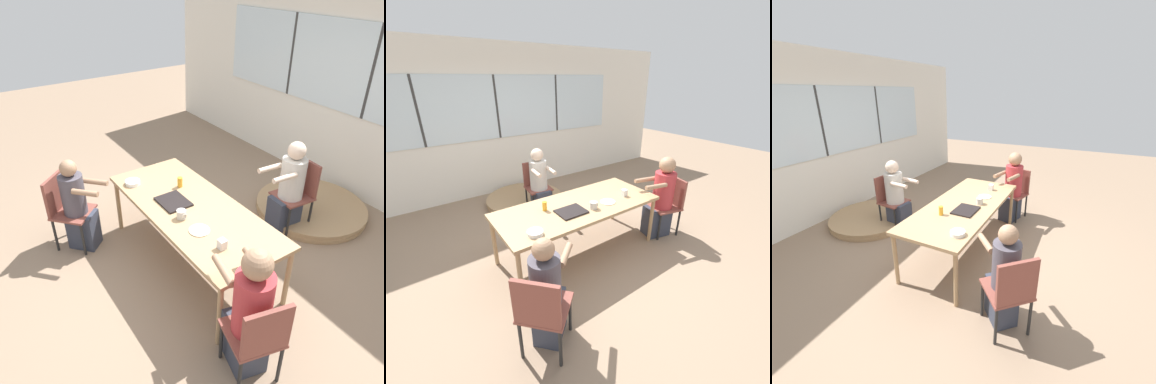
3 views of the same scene
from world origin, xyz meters
The scene contains 16 objects.
ground_plane centered at (0.00, 0.00, 0.00)m, with size 16.00×16.00×0.00m, color #8C725B.
wall_back_with_windows centered at (0.00, 2.67, 1.42)m, with size 8.40×0.08×2.80m.
dining_table centered at (0.00, 0.00, 0.67)m, with size 2.10×0.89×0.72m.
chair_for_woman_green_shirt centered at (1.41, -0.36, 0.52)m, with size 0.49×0.49×0.87m.
chair_for_man_blue_shirt centered at (-1.07, -0.99, 0.52)m, with size 0.57×0.57×0.87m.
chair_for_man_teal_shirt centered at (0.13, 1.45, 0.52)m, with size 0.44×0.44×0.87m.
person_woman_green_shirt centered at (1.26, -0.32, 0.56)m, with size 0.59×0.42×1.21m.
person_man_blue_shirt centered at (-0.95, -0.88, 0.50)m, with size 0.52×0.51×1.09m.
person_man_teal_shirt centered at (0.12, 1.29, 0.53)m, with size 0.35×0.56×1.15m.
food_tray_dark centered at (-0.18, -0.11, 0.73)m, with size 0.34×0.28×0.02m.
coffee_mug centered at (0.10, -0.19, 0.76)m, with size 0.10×0.09×0.09m.
juice_glass centered at (-0.41, 0.12, 0.78)m, with size 0.06×0.06×0.11m.
milk_carton_small centered at (0.67, -0.14, 0.76)m, with size 0.07×0.07×0.09m.
bowl_white_shallow centered at (-0.75, -0.29, 0.74)m, with size 0.16×0.16×0.04m.
plate_tortillas centered at (0.36, -0.16, 0.72)m, with size 0.20×0.20×0.01m.
folded_table_stack centered at (0.06, 1.84, 0.06)m, with size 1.41×1.41×0.12m.
Camera 2 is at (-1.69, -2.37, 2.20)m, focal length 24.00 mm.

